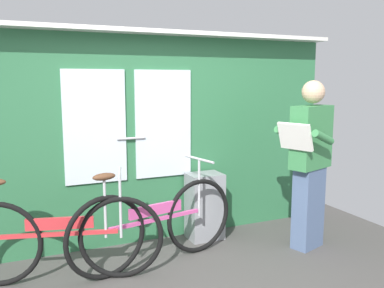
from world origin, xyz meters
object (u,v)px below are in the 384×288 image
bicycle_near_door (60,238)px  trash_bin_by_wall (205,206)px  bicycle_leaning_behind (155,224)px  passenger_reading_newspaper (310,161)px

bicycle_near_door → trash_bin_by_wall: 1.58m
bicycle_leaning_behind → passenger_reading_newspaper: passenger_reading_newspaper is taller
bicycle_near_door → bicycle_leaning_behind: 0.83m
bicycle_near_door → trash_bin_by_wall: size_ratio=2.36×
passenger_reading_newspaper → trash_bin_by_wall: (-0.84, 0.64, -0.53)m
bicycle_near_door → passenger_reading_newspaper: passenger_reading_newspaper is taller
bicycle_near_door → trash_bin_by_wall: bearing=30.0°
passenger_reading_newspaper → trash_bin_by_wall: passenger_reading_newspaper is taller
trash_bin_by_wall → passenger_reading_newspaper: bearing=-37.4°
bicycle_near_door → bicycle_leaning_behind: size_ratio=0.99×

